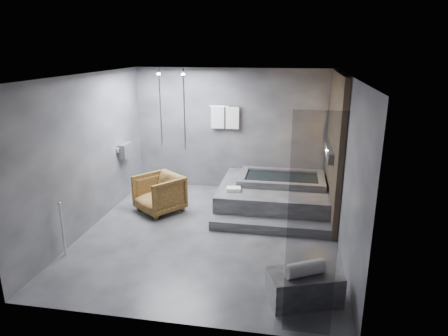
# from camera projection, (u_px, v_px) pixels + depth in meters

# --- Properties ---
(room) EXTENTS (5.00, 5.04, 2.82)m
(room) POSITION_uv_depth(u_px,v_px,m) (235.00, 138.00, 6.91)
(room) COLOR #2F2F31
(room) RESTS_ON ground
(tub_deck) EXTENTS (2.20, 2.00, 0.50)m
(tub_deck) POSITION_uv_depth(u_px,v_px,m) (273.00, 196.00, 8.37)
(tub_deck) COLOR #343436
(tub_deck) RESTS_ON ground
(tub_step) EXTENTS (2.20, 0.36, 0.18)m
(tub_step) POSITION_uv_depth(u_px,v_px,m) (269.00, 226.00, 7.31)
(tub_step) COLOR #343436
(tub_step) RESTS_ON ground
(concrete_bench) EXTENTS (1.04, 0.79, 0.42)m
(concrete_bench) POSITION_uv_depth(u_px,v_px,m) (304.00, 287.00, 5.26)
(concrete_bench) COLOR #2E2E30
(concrete_bench) RESTS_ON ground
(driftwood_chair) EXTENTS (1.16, 1.17, 0.77)m
(driftwood_chair) POSITION_uv_depth(u_px,v_px,m) (159.00, 193.00, 8.11)
(driftwood_chair) COLOR #402910
(driftwood_chair) RESTS_ON ground
(rolled_towel) EXTENTS (0.55, 0.42, 0.19)m
(rolled_towel) POSITION_uv_depth(u_px,v_px,m) (305.00, 269.00, 5.12)
(rolled_towel) COLOR silver
(rolled_towel) RESTS_ON concrete_bench
(deck_towel) EXTENTS (0.30, 0.24, 0.07)m
(deck_towel) POSITION_uv_depth(u_px,v_px,m) (234.00, 189.00, 7.91)
(deck_towel) COLOR white
(deck_towel) RESTS_ON tub_deck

